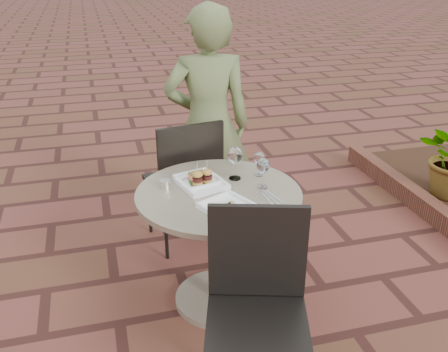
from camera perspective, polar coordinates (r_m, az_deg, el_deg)
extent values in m
plane|color=#5D2B24|center=(3.11, 4.11, -13.79)|extent=(60.00, 60.00, 0.00)
cylinder|color=gray|center=(3.07, -0.56, -13.75)|extent=(0.52, 0.52, 0.04)
cylinder|color=gray|center=(2.88, -0.58, -8.60)|extent=(0.08, 0.08, 0.70)
cylinder|color=tan|center=(2.69, -0.62, -2.10)|extent=(0.90, 0.90, 0.03)
cube|color=black|center=(3.45, -4.85, -0.76)|extent=(0.51, 0.51, 0.03)
cube|color=black|center=(3.18, -3.77, 1.90)|extent=(0.44, 0.10, 0.46)
cylinder|color=black|center=(3.77, -3.01, -2.27)|extent=(0.02, 0.02, 0.44)
cylinder|color=black|center=(3.67, -8.54, -3.36)|extent=(0.02, 0.02, 0.44)
cylinder|color=black|center=(3.46, -0.67, -4.87)|extent=(0.02, 0.02, 0.44)
cylinder|color=black|center=(3.35, -6.65, -6.17)|extent=(0.02, 0.02, 0.44)
cube|color=black|center=(2.24, 3.82, -16.77)|extent=(0.55, 0.55, 0.03)
cube|color=black|center=(2.24, 3.85, -8.58)|extent=(0.43, 0.16, 0.46)
cylinder|color=black|center=(2.53, -0.97, -17.75)|extent=(0.02, 0.02, 0.44)
cylinder|color=black|center=(2.55, 8.03, -17.78)|extent=(0.02, 0.02, 0.44)
imported|color=#576437|center=(3.43, -1.84, 5.75)|extent=(0.64, 0.46, 1.63)
cube|color=white|center=(2.80, -3.03, -0.55)|extent=(0.26, 0.26, 0.01)
cube|color=#EA7E52|center=(2.79, -3.05, 0.01)|extent=(0.11, 0.08, 0.03)
cube|color=#555D29|center=(2.78, -3.05, 0.36)|extent=(0.10, 0.08, 0.01)
cube|color=white|center=(2.75, -2.47, -1.07)|extent=(0.28, 0.28, 0.01)
cube|color=white|center=(2.51, 0.40, -3.66)|extent=(0.31, 0.31, 0.01)
ellipsoid|color=#E45E77|center=(2.45, -0.09, -4.08)|extent=(0.04, 0.03, 0.02)
cylinder|color=white|center=(2.75, 4.40, -1.20)|extent=(0.06, 0.06, 0.00)
cylinder|color=white|center=(2.73, 4.43, -0.46)|extent=(0.01, 0.01, 0.08)
ellipsoid|color=white|center=(2.70, 4.49, 1.14)|extent=(0.07, 0.07, 0.09)
cylinder|color=white|center=(2.70, 4.48, 1.04)|extent=(0.06, 0.06, 0.04)
cylinder|color=white|center=(2.84, 1.25, -0.24)|extent=(0.07, 0.07, 0.00)
cylinder|color=white|center=(2.82, 1.26, 0.59)|extent=(0.01, 0.01, 0.09)
ellipsoid|color=white|center=(2.78, 1.28, 2.36)|extent=(0.08, 0.08, 0.10)
cylinder|color=white|center=(2.89, 3.99, 0.16)|extent=(0.05, 0.05, 0.00)
cylinder|color=white|center=(2.88, 4.01, 0.76)|extent=(0.01, 0.01, 0.06)
ellipsoid|color=white|center=(2.85, 4.05, 2.05)|extent=(0.06, 0.06, 0.08)
cylinder|color=silver|center=(2.74, -6.73, -0.89)|extent=(0.07, 0.07, 0.04)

